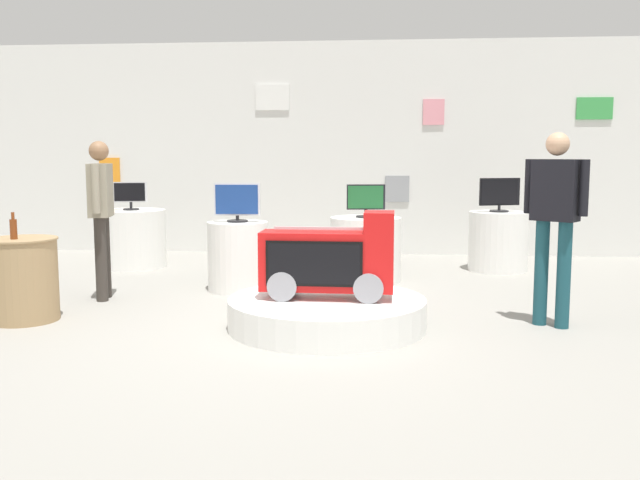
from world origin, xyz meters
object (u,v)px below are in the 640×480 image
Objects in this scene: side_table_round at (23,279)px; tv_on_far_right at (130,195)px; display_pedestal_center_rear at (365,250)px; tv_on_center_rear at (366,200)px; display_pedestal_far_right at (132,238)px; shopper_browsing_near_truck at (101,207)px; tv_on_right_rear at (237,202)px; tv_on_left_rear at (500,194)px; shopper_browsing_rear at (555,213)px; main_display_pedestal at (327,313)px; display_pedestal_left_rear at (498,241)px; display_pedestal_right_rear at (238,256)px; novelty_firetruck_tv at (329,263)px; bottle_on_side_table at (13,228)px.

tv_on_far_right is at bearing 92.07° from side_table_round.
tv_on_center_rear reaches higher than display_pedestal_center_rear.
shopper_browsing_near_truck is (0.45, -2.08, 0.58)m from display_pedestal_far_right.
display_pedestal_center_rear is 1.86× the size of tv_on_center_rear.
tv_on_left_rear is at bearing 27.87° from tv_on_right_rear.
display_pedestal_far_right is 5.64m from shopper_browsing_rear.
tv_on_far_right is (-2.87, 3.07, 0.84)m from main_display_pedestal.
tv_on_center_rear is at bearing -98.14° from display_pedestal_center_rear.
tv_on_left_rear is at bearing -108.75° from display_pedestal_left_rear.
shopper_browsing_rear is (4.38, -0.76, 0.04)m from shopper_browsing_near_truck.
tv_on_right_rear is at bearing -40.46° from display_pedestal_far_right.
display_pedestal_right_rear is at bearing 87.61° from tv_on_right_rear.
shopper_browsing_rear is at bearing -9.87° from shopper_browsing_near_truck.
tv_on_left_rear is 0.32× the size of shopper_browsing_rear.
novelty_firetruck_tv is at bearing -54.21° from tv_on_right_rear.
tv_on_left_rear is at bearing 1.58° from display_pedestal_far_right.
display_pedestal_left_rear is at bearing 27.92° from tv_on_right_rear.
shopper_browsing_near_truck is (-2.69, -1.26, 0.58)m from display_pedestal_center_rear.
tv_on_right_rear is 2.39m from display_pedestal_far_right.
tv_on_left_rear reaches higher than side_table_round.
tv_on_center_rear reaches higher than main_display_pedestal.
display_pedestal_left_rear is 1.80× the size of tv_on_far_right.
tv_on_far_right is (-1.76, 1.49, -0.02)m from tv_on_right_rear.
side_table_round is at bearing -143.61° from tv_on_center_rear.
display_pedestal_center_rear is 2.70m from shopper_browsing_rear.
bottle_on_side_table reaches higher than display_pedestal_far_right.
tv_on_right_rear is at bearing -152.13° from tv_on_left_rear.
bottle_on_side_table is at bearing -142.78° from display_pedestal_center_rear.
display_pedestal_right_rear is (-3.09, -1.63, 0.00)m from display_pedestal_left_rear.
tv_on_left_rear is 3.54m from display_pedestal_right_rear.
display_pedestal_center_rear is (-1.69, -0.95, -0.61)m from tv_on_left_rear.
display_pedestal_far_right reaches higher than side_table_round.
display_pedestal_right_rear is 2.31m from display_pedestal_far_right.
tv_on_left_rear is 4.88m from display_pedestal_far_right.
tv_on_center_rear is at bearing 36.39° from side_table_round.
tv_on_far_right is 1.77× the size of bottle_on_side_table.
shopper_browsing_near_truck is at bearing 157.77° from main_display_pedestal.
display_pedestal_center_rear is at bearing 129.77° from shopper_browsing_rear.
novelty_firetruck_tv is at bearing 1.34° from bottle_on_side_table.
shopper_browsing_rear is at bearing -90.17° from tv_on_left_rear.
main_display_pedestal is at bearing 162.22° from novelty_firetruck_tv.
main_display_pedestal is 3.77m from display_pedestal_left_rear.
main_display_pedestal is 4.21m from display_pedestal_far_right.
tv_on_right_rear is 0.30× the size of shopper_browsing_rear.
main_display_pedestal is 3.22× the size of tv_on_left_rear.
shopper_browsing_near_truck is at bearing 70.62° from side_table_round.
tv_on_far_right is (-4.84, -0.14, -0.02)m from tv_on_left_rear.
main_display_pedestal is at bearing -173.39° from shopper_browsing_rear.
tv_on_left_rear is 0.33× the size of shopper_browsing_near_truck.
shopper_browsing_rear is (1.68, -2.02, 0.61)m from display_pedestal_center_rear.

